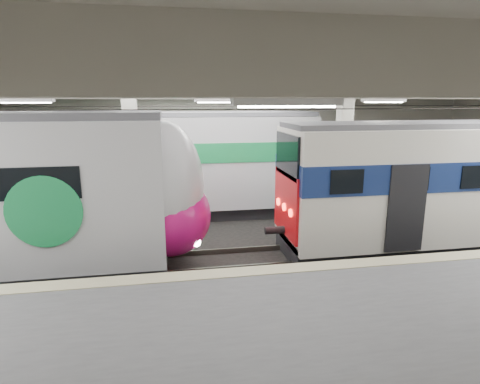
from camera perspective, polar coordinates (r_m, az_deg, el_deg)
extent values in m
cube|color=black|center=(12.84, -1.68, -10.05)|extent=(36.00, 24.00, 0.10)
cube|color=silver|center=(11.82, -1.87, 15.77)|extent=(36.00, 24.00, 0.20)
cube|color=beige|center=(21.87, -5.59, 7.12)|extent=(30.00, 0.10, 5.50)
cube|color=#C4B78A|center=(9.44, 1.21, -11.21)|extent=(30.00, 0.50, 0.02)
cube|color=beige|center=(14.91, -14.99, 3.98)|extent=(0.50, 0.50, 5.50)
cube|color=beige|center=(16.29, 14.37, 4.75)|extent=(0.50, 0.50, 5.50)
cube|color=beige|center=(11.81, -1.86, 14.32)|extent=(30.00, 18.00, 0.50)
cube|color=#59544C|center=(12.79, -1.69, -9.52)|extent=(30.00, 1.52, 0.16)
cube|color=#59544C|center=(17.95, -4.25, -2.85)|extent=(30.00, 1.52, 0.16)
cylinder|color=black|center=(11.81, -1.84, 11.65)|extent=(30.00, 0.03, 0.03)
cylinder|color=black|center=(17.27, -4.51, 12.06)|extent=(30.00, 0.03, 0.03)
cube|color=white|center=(9.83, -0.14, 12.66)|extent=(26.00, 8.40, 0.12)
ellipsoid|color=silver|center=(11.96, -10.74, 0.72)|extent=(2.34, 2.89, 3.88)
ellipsoid|color=#C51068|center=(12.17, -10.00, -3.27)|extent=(2.48, 2.95, 2.38)
cylinder|color=#1B984E|center=(10.98, -26.09, -2.57)|extent=(1.83, 0.06, 1.83)
cube|color=silver|center=(15.57, 29.84, 1.41)|extent=(12.73, 2.79, 3.62)
cube|color=navy|center=(15.50, 30.02, 2.98)|extent=(12.77, 2.85, 0.88)
cube|color=red|center=(12.62, 6.55, -1.65)|extent=(0.08, 2.37, 1.99)
cube|color=black|center=(12.32, 6.74, 5.21)|extent=(0.08, 2.23, 1.30)
cube|color=#4C4C51|center=(15.36, 30.64, 8.33)|extent=(12.73, 2.18, 0.16)
cube|color=black|center=(16.02, 29.05, -5.47)|extent=(12.73, 1.95, 0.70)
cube|color=silver|center=(17.40, -12.64, 4.17)|extent=(13.96, 2.80, 3.79)
cube|color=#1B984E|center=(17.33, -12.72, 5.80)|extent=(14.00, 2.86, 0.80)
cube|color=#4C4C51|center=(17.22, -12.98, 10.74)|extent=(13.96, 2.30, 0.16)
cube|color=black|center=(17.83, -12.31, -2.49)|extent=(13.96, 2.50, 0.60)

